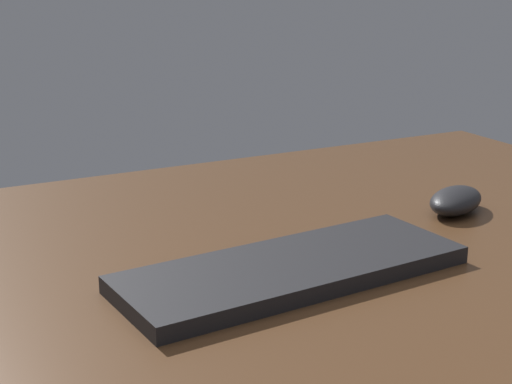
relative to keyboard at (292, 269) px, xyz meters
The scene contains 3 objects.
desk 9.17cm from the keyboard, 98.98° to the left, with size 140.00×84.00×2.00cm, color #4C301C.
keyboard is the anchor object (origin of this frame).
computer_mouse 33.07cm from the keyboard, 17.26° to the left, with size 10.92×6.18×3.44cm, color black.
Camera 1 is at (-39.33, -79.44, 36.18)cm, focal length 55.75 mm.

